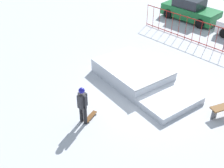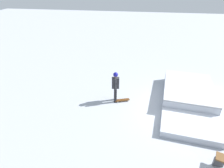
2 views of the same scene
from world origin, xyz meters
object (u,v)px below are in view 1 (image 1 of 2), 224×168
Objects in this scene: skateboard at (91,116)px; parked_car_green at (190,10)px; skate_ramp at (138,76)px; skater at (82,103)px.

parked_car_green is (-3.67, 12.38, 0.65)m from skateboard.
skate_ramp is 3.57m from skateboard.
parked_car_green reaches higher than skate_ramp.
parked_car_green is (-3.13, 8.85, 0.41)m from skate_ramp.
skater is 1.01m from skateboard.
skater reaches higher than skateboard.
skateboard is at bearing -74.18° from skate_ramp.
skate_ramp is 9.40m from parked_car_green.
skater is at bearing -74.82° from skate_ramp.
skater reaches higher than skate_ramp.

